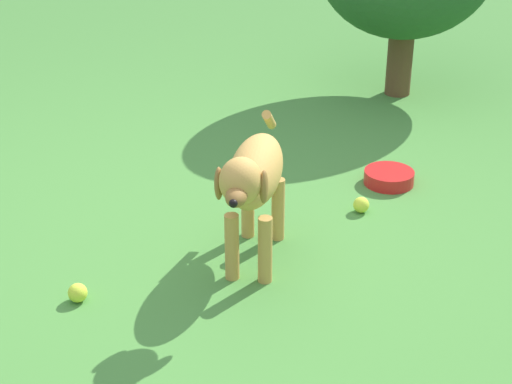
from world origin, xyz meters
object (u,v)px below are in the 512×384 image
dog (254,178)px  tennis_ball_1 (78,293)px  water_bowl (389,177)px  tennis_ball_0 (361,205)px

dog → tennis_ball_1: 0.71m
dog → water_bowl: (-0.83, -0.33, -0.32)m
dog → tennis_ball_1: size_ratio=9.81×
dog → tennis_ball_1: (0.64, -0.05, -0.31)m
dog → tennis_ball_1: dog is taller
tennis_ball_1 → water_bowl: 1.50m
water_bowl → tennis_ball_0: bearing=32.9°
dog → tennis_ball_0: (-0.57, -0.16, -0.31)m
tennis_ball_0 → water_bowl: size_ratio=0.30×
tennis_ball_1 → water_bowl: size_ratio=0.30×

